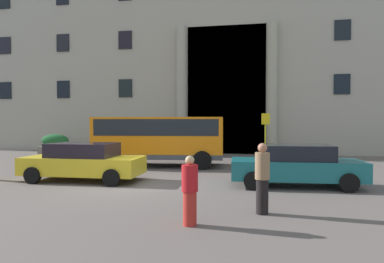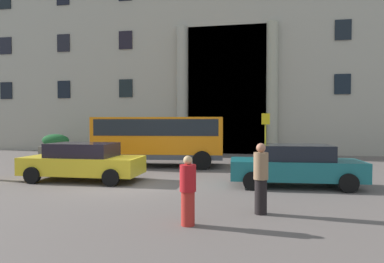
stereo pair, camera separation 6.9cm
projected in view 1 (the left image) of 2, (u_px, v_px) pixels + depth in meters
The scene contains 12 objects.
ground_plane at pixel (126, 187), 12.22m from camera, with size 80.00×64.00×0.12m, color #5C5450.
office_building_facade at pixel (202, 20), 29.10m from camera, with size 38.37×9.64×21.88m.
orange_minibus at pixel (160, 137), 17.64m from camera, with size 6.69×3.24×2.51m.
bus_stop_sign at pixel (266, 133), 18.52m from camera, with size 0.44×0.08×2.74m.
hedge_planter_far_east at pixel (193, 146), 22.58m from camera, with size 1.94×0.87×1.42m.
hedge_planter_entrance_right at pixel (55, 144), 24.38m from camera, with size 2.17×0.89×1.41m.
hedge_planter_west at pixel (105, 146), 23.80m from camera, with size 2.20×0.82×1.31m.
parked_estate_mid at pixel (83, 162), 13.19m from camera, with size 4.54×2.09×1.46m.
parked_sedan_second at pixel (296, 165), 12.03m from camera, with size 4.57×2.12×1.47m.
motorcycle_far_end at pixel (52, 160), 16.22m from camera, with size 1.88×0.76×0.89m.
pedestrian_woman_with_bag at pixel (190, 191), 7.48m from camera, with size 0.36×0.36×1.53m.
pedestrian_man_red_shirt at pixel (262, 178), 8.42m from camera, with size 0.36×0.36×1.75m.
Camera 1 is at (4.55, -11.52, 2.27)m, focal length 32.05 mm.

